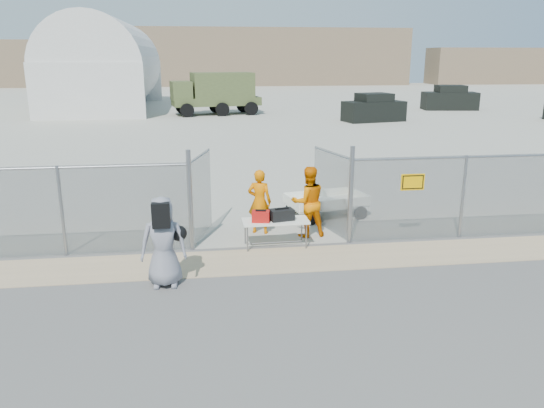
{
  "coord_description": "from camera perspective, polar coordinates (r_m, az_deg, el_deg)",
  "views": [
    {
      "loc": [
        -1.66,
        -10.51,
        4.63
      ],
      "look_at": [
        0.0,
        2.0,
        1.1
      ],
      "focal_mm": 35.0,
      "sensor_mm": 36.0,
      "label": 1
    }
  ],
  "objects": [
    {
      "name": "parked_vehicle_mid",
      "position": [
        50.56,
        18.58,
        10.77
      ],
      "size": [
        4.89,
        2.74,
        2.1
      ],
      "primitive_type": null,
      "rotation": [
        0.0,
        0.0,
        -0.14
      ],
      "color": "black",
      "rests_on": "ground"
    },
    {
      "name": "distant_hills",
      "position": [
        88.76,
        -3.39,
        15.51
      ],
      "size": [
        140.0,
        6.0,
        9.0
      ],
      "primitive_type": null,
      "color": "#7F684F",
      "rests_on": "ground"
    },
    {
      "name": "quonset_hangar",
      "position": [
        51.2,
        -17.5,
        14.23
      ],
      "size": [
        9.0,
        18.0,
        8.0
      ],
      "primitive_type": null,
      "color": "silver",
      "rests_on": "ground"
    },
    {
      "name": "folding_table",
      "position": [
        13.28,
        0.36,
        -3.18
      ],
      "size": [
        1.66,
        0.72,
        0.7
      ],
      "primitive_type": null,
      "rotation": [
        0.0,
        0.0,
        0.02
      ],
      "color": "white",
      "rests_on": "ground"
    },
    {
      "name": "orange_bag",
      "position": [
        13.02,
        -1.22,
        -1.34
      ],
      "size": [
        0.47,
        0.36,
        0.27
      ],
      "primitive_type": "cube",
      "rotation": [
        0.0,
        0.0,
        -0.18
      ],
      "color": "red",
      "rests_on": "folding_table"
    },
    {
      "name": "military_truck",
      "position": [
        44.2,
        -6.04,
        11.71
      ],
      "size": [
        7.36,
        3.72,
        3.35
      ],
      "primitive_type": null,
      "rotation": [
        0.0,
        0.0,
        0.17
      ],
      "color": "#4E5A2E",
      "rests_on": "ground"
    },
    {
      "name": "utility_trailer",
      "position": [
        15.87,
        5.83,
        -0.07
      ],
      "size": [
        3.23,
        2.15,
        0.72
      ],
      "primitive_type": null,
      "rotation": [
        0.0,
        0.0,
        0.22
      ],
      "color": "white",
      "rests_on": "ground"
    },
    {
      "name": "visitor",
      "position": [
        11.12,
        -11.61,
        -4.01
      ],
      "size": [
        0.94,
        0.62,
        1.91
      ],
      "primitive_type": "imported",
      "rotation": [
        0.0,
        0.0,
        0.01
      ],
      "color": "gray",
      "rests_on": "ground"
    },
    {
      "name": "security_worker_left",
      "position": [
        14.15,
        -1.35,
        0.24
      ],
      "size": [
        0.74,
        0.61,
        1.76
      ],
      "primitive_type": "imported",
      "rotation": [
        0.0,
        0.0,
        2.81
      ],
      "color": "orange",
      "rests_on": "ground"
    },
    {
      "name": "ground",
      "position": [
        11.61,
        1.31,
        -7.89
      ],
      "size": [
        160.0,
        160.0,
        0.0
      ],
      "primitive_type": "plane",
      "color": "#4F4D4D"
    },
    {
      "name": "chain_link_fence",
      "position": [
        13.11,
        0.0,
        0.0
      ],
      "size": [
        40.0,
        0.2,
        2.2
      ],
      "primitive_type": null,
      "color": "gray",
      "rests_on": "ground"
    },
    {
      "name": "parked_vehicle_near",
      "position": [
        40.0,
        10.89,
        10.13
      ],
      "size": [
        4.71,
        2.89,
        1.98
      ],
      "primitive_type": null,
      "rotation": [
        0.0,
        0.0,
        0.22
      ],
      "color": "black",
      "rests_on": "ground"
    },
    {
      "name": "black_duffel",
      "position": [
        13.14,
        1.07,
        -1.15
      ],
      "size": [
        0.63,
        0.45,
        0.28
      ],
      "primitive_type": "cube",
      "rotation": [
        0.0,
        0.0,
        0.21
      ],
      "color": "black",
      "rests_on": "folding_table"
    },
    {
      "name": "dirt_strip",
      "position": [
        12.52,
        0.61,
        -6.05
      ],
      "size": [
        44.0,
        1.6,
        0.01
      ],
      "primitive_type": "cube",
      "color": "tan",
      "rests_on": "ground"
    },
    {
      "name": "tarmac_inside",
      "position": [
        52.74,
        -5.84,
        10.51
      ],
      "size": [
        160.0,
        80.0,
        0.01
      ],
      "primitive_type": "cube",
      "color": "#A9A696",
      "rests_on": "ground"
    },
    {
      "name": "security_worker_right",
      "position": [
        13.93,
        3.92,
        0.24
      ],
      "size": [
        0.99,
        0.81,
        1.89
      ],
      "primitive_type": "imported",
      "rotation": [
        0.0,
        0.0,
        3.25
      ],
      "color": "orange",
      "rests_on": "ground"
    }
  ]
}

